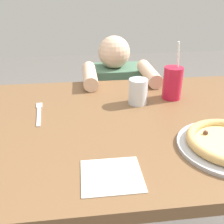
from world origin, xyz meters
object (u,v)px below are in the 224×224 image
object	(u,v)px
water_cup_clear	(138,91)
fork	(39,113)
diner_seated	(114,114)
drink_cup_colored	(173,83)

from	to	relation	value
water_cup_clear	fork	size ratio (longest dim) A/B	0.52
fork	diner_seated	distance (m)	0.73
drink_cup_colored	diner_seated	distance (m)	0.63
fork	diner_seated	xyz separation A→B (m)	(0.37, 0.55, -0.31)
water_cup_clear	diner_seated	xyz separation A→B (m)	(-0.03, 0.50, -0.36)
fork	diner_seated	bearing A→B (deg)	56.28
drink_cup_colored	fork	size ratio (longest dim) A/B	1.21
water_cup_clear	diner_seated	size ratio (longest dim) A/B	0.11
water_cup_clear	fork	bearing A→B (deg)	-173.55
fork	drink_cup_colored	bearing A→B (deg)	8.37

